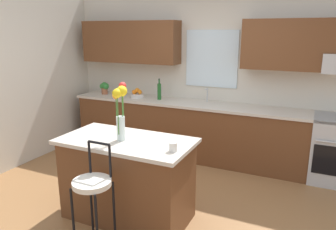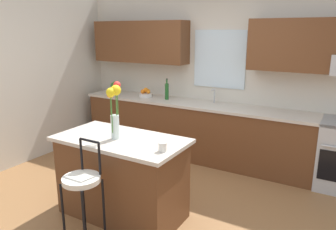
{
  "view_description": "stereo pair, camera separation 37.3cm",
  "coord_description": "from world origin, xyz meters",
  "px_view_note": "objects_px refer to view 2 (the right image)",
  "views": [
    {
      "loc": [
        1.56,
        -3.04,
        2.04
      ],
      "look_at": [
        -0.1,
        0.55,
        1.0
      ],
      "focal_mm": 34.44,
      "sensor_mm": 36.0,
      "label": 1
    },
    {
      "loc": [
        1.89,
        -2.87,
        2.04
      ],
      "look_at": [
        -0.1,
        0.55,
        1.0
      ],
      "focal_mm": 34.44,
      "sensor_mm": 36.0,
      "label": 2
    }
  ],
  "objects_px": {
    "flower_vase": "(114,106)",
    "mug_ceramic": "(163,147)",
    "bar_stool_near": "(82,184)",
    "potted_plant_small": "(115,86)",
    "bottle_olive_oil": "(167,91)",
    "fruit_bowl_oranges": "(146,94)",
    "kitchen_island": "(122,177)"
  },
  "relations": [
    {
      "from": "flower_vase",
      "to": "mug_ceramic",
      "type": "bearing_deg",
      "value": -5.62
    },
    {
      "from": "bar_stool_near",
      "to": "mug_ceramic",
      "type": "bearing_deg",
      "value": 39.04
    },
    {
      "from": "flower_vase",
      "to": "fruit_bowl_oranges",
      "type": "relative_size",
      "value": 2.56
    },
    {
      "from": "kitchen_island",
      "to": "fruit_bowl_oranges",
      "type": "distance_m",
      "value": 2.29
    },
    {
      "from": "kitchen_island",
      "to": "bottle_olive_oil",
      "type": "xyz_separation_m",
      "value": [
        -0.59,
        1.99,
        0.6
      ]
    },
    {
      "from": "kitchen_island",
      "to": "fruit_bowl_oranges",
      "type": "relative_size",
      "value": 5.97
    },
    {
      "from": "kitchen_island",
      "to": "bar_stool_near",
      "type": "relative_size",
      "value": 1.37
    },
    {
      "from": "mug_ceramic",
      "to": "bottle_olive_oil",
      "type": "distance_m",
      "value": 2.41
    },
    {
      "from": "fruit_bowl_oranges",
      "to": "bottle_olive_oil",
      "type": "relative_size",
      "value": 0.69
    },
    {
      "from": "potted_plant_small",
      "to": "flower_vase",
      "type": "bearing_deg",
      "value": -50.57
    },
    {
      "from": "kitchen_island",
      "to": "potted_plant_small",
      "type": "relative_size",
      "value": 6.55
    },
    {
      "from": "bar_stool_near",
      "to": "potted_plant_small",
      "type": "distance_m",
      "value": 3.12
    },
    {
      "from": "bottle_olive_oil",
      "to": "potted_plant_small",
      "type": "relative_size",
      "value": 1.6
    },
    {
      "from": "bar_stool_near",
      "to": "flower_vase",
      "type": "height_order",
      "value": "flower_vase"
    },
    {
      "from": "mug_ceramic",
      "to": "flower_vase",
      "type": "bearing_deg",
      "value": 174.38
    },
    {
      "from": "bar_stool_near",
      "to": "flower_vase",
      "type": "distance_m",
      "value": 0.85
    },
    {
      "from": "kitchen_island",
      "to": "bar_stool_near",
      "type": "distance_m",
      "value": 0.62
    },
    {
      "from": "bar_stool_near",
      "to": "bottle_olive_oil",
      "type": "distance_m",
      "value": 2.68
    },
    {
      "from": "fruit_bowl_oranges",
      "to": "potted_plant_small",
      "type": "bearing_deg",
      "value": -179.76
    },
    {
      "from": "bar_stool_near",
      "to": "flower_vase",
      "type": "relative_size",
      "value": 1.7
    },
    {
      "from": "kitchen_island",
      "to": "bar_stool_near",
      "type": "height_order",
      "value": "bar_stool_near"
    },
    {
      "from": "mug_ceramic",
      "to": "bottle_olive_oil",
      "type": "relative_size",
      "value": 0.26
    },
    {
      "from": "mug_ceramic",
      "to": "fruit_bowl_oranges",
      "type": "relative_size",
      "value": 0.37
    },
    {
      "from": "potted_plant_small",
      "to": "bottle_olive_oil",
      "type": "bearing_deg",
      "value": 0.01
    },
    {
      "from": "mug_ceramic",
      "to": "bottle_olive_oil",
      "type": "xyz_separation_m",
      "value": [
        -1.19,
        2.1,
        0.1
      ]
    },
    {
      "from": "bottle_olive_oil",
      "to": "kitchen_island",
      "type": "bearing_deg",
      "value": -73.44
    },
    {
      "from": "mug_ceramic",
      "to": "fruit_bowl_oranges",
      "type": "bearing_deg",
      "value": 127.57
    },
    {
      "from": "bar_stool_near",
      "to": "mug_ceramic",
      "type": "xyz_separation_m",
      "value": [
        0.6,
        0.48,
        0.33
      ]
    },
    {
      "from": "flower_vase",
      "to": "mug_ceramic",
      "type": "distance_m",
      "value": 0.7
    },
    {
      "from": "bottle_olive_oil",
      "to": "flower_vase",
      "type": "bearing_deg",
      "value": -74.51
    },
    {
      "from": "fruit_bowl_oranges",
      "to": "potted_plant_small",
      "type": "height_order",
      "value": "potted_plant_small"
    },
    {
      "from": "flower_vase",
      "to": "bottle_olive_oil",
      "type": "distance_m",
      "value": 2.12
    }
  ]
}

